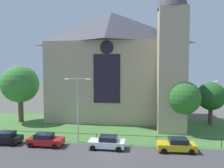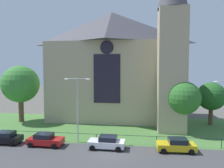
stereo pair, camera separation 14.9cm
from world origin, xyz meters
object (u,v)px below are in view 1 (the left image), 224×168
Objects in this scene: tree_right_near at (184,98)px; streetlamp_near at (78,101)px; parked_car_red at (45,140)px; tree_right_far at (211,96)px; parked_car_black at (4,138)px; tree_left_far at (20,84)px; parked_car_yellow at (177,145)px; church_building at (115,64)px; parked_car_white at (107,142)px.

tree_right_near is 14.97m from streetlamp_near.
tree_right_near is at bearing 23.22° from parked_car_red.
tree_right_far is 1.68× the size of parked_car_red.
parked_car_black and parked_car_red have the same top height.
tree_left_far reaches higher than tree_right_near.
parked_car_red is at bearing -1.72° from parked_car_yellow.
tree_right_near is at bearing -38.85° from church_building.
tree_right_near reaches higher than parked_car_red.
parked_car_black and parked_car_yellow have the same top height.
tree_left_far is at bearing -162.46° from church_building.
parked_car_yellow is (7.84, 0.16, 0.00)m from parked_car_white.
parked_car_yellow is (-2.11, -7.00, -4.38)m from tree_right_near.
parked_car_black is at bearing -179.73° from parked_car_red.
streetlamp_near is 1.95× the size of parked_car_red.
streetlamp_near is 5.97m from parked_car_red.
parked_car_white is 0.99× the size of parked_car_yellow.
tree_right_near is 0.92× the size of streetlamp_near.
tree_right_near is 1.06× the size of tree_right_far.
church_building is 18.52m from parked_car_white.
parked_car_black is 12.89m from parked_car_white.
tree_right_far is at bearing 4.22° from tree_left_far.
parked_car_black is at bearing -2.05° from parked_car_yellow.
church_building is 14.78m from tree_right_near.
parked_car_white is at bearing 1.04° from parked_car_red.
tree_right_far is at bearing -139.05° from parked_car_white.
tree_right_near is at bearing -133.26° from tree_right_far.
parked_car_white is (0.84, -15.86, -9.53)m from church_building.
parked_car_black is 20.73m from parked_car_yellow.
tree_right_near is 8.52m from parked_car_yellow.
parked_car_black and parked_car_white have the same top height.
tree_right_far is 1.67× the size of parked_car_black.
parked_car_red is 0.99× the size of parked_car_yellow.
parked_car_red is (-17.48, -7.18, -4.38)m from tree_right_near.
church_building is at bearing 141.15° from tree_right_near.
tree_left_far is 20.95m from parked_car_white.
parked_car_yellow is at bearing 1.56° from parked_car_red.
parked_car_white is at bearing -144.26° from tree_right_near.
tree_left_far is at bearing 132.18° from parked_car_red.
streetlamp_near is at bearing -102.52° from church_building.
parked_car_yellow is at bearing 178.44° from parked_car_black.
parked_car_yellow is (8.68, -15.69, -9.53)m from church_building.
tree_left_far is at bearing 145.15° from streetlamp_near.
tree_left_far reaches higher than parked_car_white.
tree_left_far is 2.35× the size of parked_car_white.
parked_car_yellow is at bearing -106.81° from tree_right_near.
tree_right_near is (10.79, -8.69, -5.14)m from church_building.
parked_car_yellow is (15.37, 0.19, 0.00)m from parked_car_red.
parked_car_yellow is at bearing -61.05° from church_building.
tree_right_far reaches higher than parked_car_black.
parked_car_white is at bearing -32.32° from tree_left_far.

